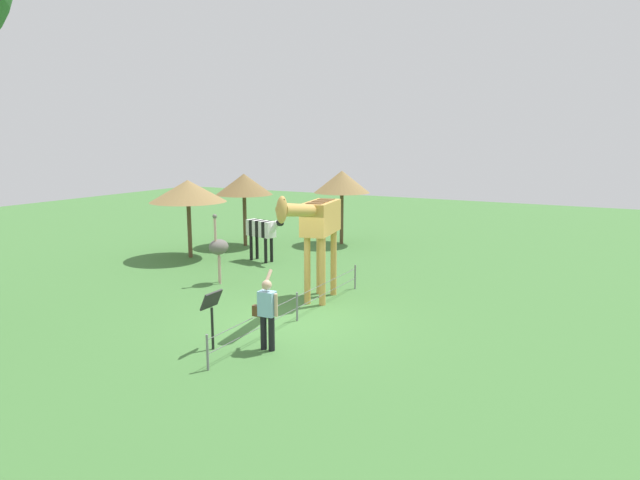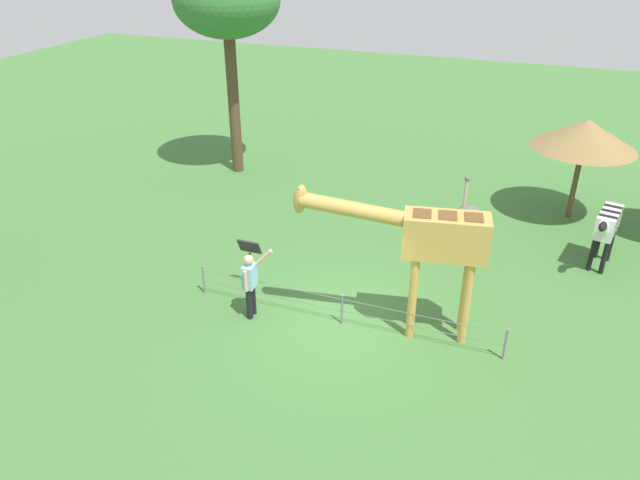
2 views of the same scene
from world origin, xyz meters
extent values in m
plane|color=#427538|center=(0.00, 0.00, 0.00)|extent=(60.00, 60.00, 0.00)
cylinder|color=gold|center=(-1.52, 0.01, 0.97)|extent=(0.18, 0.18, 1.93)
cylinder|color=gold|center=(-1.44, -0.42, 0.97)|extent=(0.18, 0.18, 1.93)
cylinder|color=gold|center=(-2.60, -0.19, 0.97)|extent=(0.18, 0.18, 1.93)
cylinder|color=gold|center=(-2.52, -0.63, 0.97)|extent=(0.18, 0.18, 1.93)
cube|color=gold|center=(-2.02, -0.31, 2.38)|extent=(1.80, 1.00, 0.90)
cube|color=brown|center=(-1.53, -0.22, 2.84)|extent=(0.44, 0.50, 0.02)
cube|color=brown|center=(-2.02, -0.31, 2.84)|extent=(0.44, 0.50, 0.02)
cube|color=brown|center=(-2.51, -0.40, 2.84)|extent=(0.44, 0.50, 0.02)
cylinder|color=gold|center=(-0.27, 0.02, 2.81)|extent=(2.43, 0.76, 0.62)
ellipsoid|color=gold|center=(0.90, 0.24, 2.96)|extent=(0.40, 0.32, 0.67)
cylinder|color=brown|center=(0.90, 0.30, 3.14)|extent=(0.05, 0.05, 0.14)
cylinder|color=brown|center=(0.90, 0.18, 3.14)|extent=(0.05, 0.05, 0.14)
cylinder|color=black|center=(2.02, 0.44, 0.39)|extent=(0.14, 0.14, 0.78)
cylinder|color=black|center=(2.01, 0.64, 0.39)|extent=(0.14, 0.14, 0.78)
cube|color=#8CBFE0|center=(2.01, 0.54, 1.06)|extent=(0.26, 0.37, 0.55)
sphere|color=#D8AD8C|center=(2.01, 0.54, 1.47)|extent=(0.22, 0.22, 0.22)
cylinder|color=#D8AD8C|center=(1.74, 0.36, 1.48)|extent=(0.43, 0.11, 0.46)
cylinder|color=#D8AD8C|center=(2.00, 0.76, 1.05)|extent=(0.08, 0.08, 0.50)
cube|color=brown|center=(2.08, 0.32, 0.88)|extent=(0.13, 0.21, 0.24)
cylinder|color=black|center=(-5.49, -4.28, 0.47)|extent=(0.12, 0.12, 0.95)
cylinder|color=black|center=(-5.20, -4.35, 0.47)|extent=(0.12, 0.12, 0.95)
cylinder|color=black|center=(-5.66, -5.06, 0.47)|extent=(0.12, 0.12, 0.95)
cylinder|color=black|center=(-5.37, -5.13, 0.47)|extent=(0.12, 0.12, 0.95)
cube|color=silver|center=(-5.54, -5.21, 1.25)|extent=(0.47, 0.26, 0.60)
cube|color=black|center=(-5.51, -5.04, 1.25)|extent=(0.47, 0.26, 0.60)
cube|color=silver|center=(-5.47, -4.87, 1.25)|extent=(0.47, 0.26, 0.60)
cube|color=black|center=(-5.43, -4.71, 1.25)|extent=(0.47, 0.26, 0.60)
cube|color=silver|center=(-5.39, -4.54, 1.25)|extent=(0.47, 0.26, 0.60)
cube|color=black|center=(-5.36, -4.37, 1.25)|extent=(0.47, 0.26, 0.60)
cube|color=silver|center=(-5.32, -4.20, 1.25)|extent=(0.47, 0.26, 0.60)
cylinder|color=silver|center=(-5.27, -3.97, 1.40)|extent=(0.29, 0.48, 0.47)
ellipsoid|color=black|center=(-5.21, -3.73, 1.55)|extent=(0.26, 0.43, 0.22)
cylinder|color=#CC9E93|center=(-1.99, -3.94, 0.45)|extent=(0.07, 0.07, 0.90)
cylinder|color=#CC9E93|center=(-2.15, -4.10, 0.45)|extent=(0.07, 0.07, 0.90)
ellipsoid|color=#66605B|center=(-2.07, -4.02, 1.18)|extent=(0.70, 0.56, 0.49)
cylinder|color=#CC9E93|center=(-1.92, -4.02, 1.73)|extent=(0.08, 0.08, 0.80)
sphere|color=#66605B|center=(-1.92, -4.02, 2.18)|extent=(0.14, 0.14, 0.14)
cylinder|color=brown|center=(-10.02, -3.59, 1.13)|extent=(0.16, 0.16, 2.26)
cone|color=olive|center=(-10.02, -3.59, 2.73)|extent=(2.42, 2.42, 0.95)
cylinder|color=brown|center=(-7.66, -7.07, 1.11)|extent=(0.16, 0.16, 2.21)
cone|color=brown|center=(-7.66, -7.07, 2.66)|extent=(2.43, 2.43, 0.89)
cylinder|color=brown|center=(-4.67, -7.53, 1.09)|extent=(0.16, 0.16, 2.18)
cone|color=olive|center=(-4.67, -7.53, 2.60)|extent=(2.93, 2.93, 0.84)
cylinder|color=black|center=(2.55, -0.54, 0.47)|extent=(0.06, 0.06, 0.95)
cube|color=#2D2D2D|center=(2.55, -0.54, 1.13)|extent=(0.56, 0.21, 0.38)
cylinder|color=slate|center=(-3.50, 0.10, 0.38)|extent=(0.05, 0.05, 0.75)
cylinder|color=slate|center=(0.00, 0.10, 0.38)|extent=(0.05, 0.05, 0.75)
cylinder|color=slate|center=(3.50, 0.10, 0.38)|extent=(0.05, 0.05, 0.75)
cube|color=slate|center=(0.00, 0.10, 0.64)|extent=(7.00, 0.01, 0.01)
cube|color=slate|center=(0.00, 0.10, 0.34)|extent=(7.00, 0.01, 0.01)
camera|label=1|loc=(11.69, 7.08, 4.58)|focal=31.32mm
camera|label=2|loc=(-3.41, 10.49, 7.97)|focal=33.62mm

